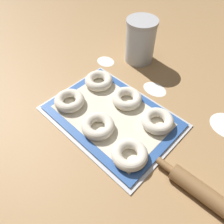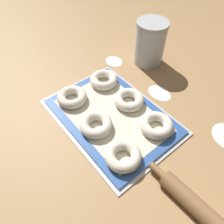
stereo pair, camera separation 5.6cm
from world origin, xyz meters
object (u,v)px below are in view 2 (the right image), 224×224
Objects in this scene: bagel_front_center at (95,124)px; flour_canister at (150,43)px; bagel_back_center at (129,100)px; bagel_front_left at (72,97)px; bagel_front_right at (123,156)px; bagel_back_right at (156,125)px; bagel_back_left at (104,80)px; baking_tray at (112,116)px.

flour_canister reaches higher than bagel_front_center.
bagel_front_center and bagel_back_center have the same top height.
bagel_front_left and bagel_front_center have the same top height.
bagel_back_center is at bearing -59.36° from flour_canister.
bagel_front_right is at bearing -2.79° from bagel_front_center.
bagel_back_right is at bearing 27.07° from bagel_front_left.
bagel_back_left is at bearing -89.74° from flour_canister.
baking_tray is at bearing -28.13° from bagel_back_left.
bagel_back_right is at bearing -2.91° from bagel_back_center.
bagel_front_right is (0.15, -0.08, 0.02)m from baking_tray.
baking_tray is at bearing 94.41° from bagel_front_center.
bagel_back_center is (-0.16, 0.16, 0.00)m from bagel_front_right.
bagel_front_right is 1.00× the size of bagel_back_right.
bagel_front_center is 0.59× the size of flour_canister.
baking_tray is 2.47× the size of flour_canister.
bagel_back_left is at bearing 151.87° from baking_tray.
flour_canister is at bearing 111.20° from bagel_front_center.
bagel_front_left is at bearing 177.31° from bagel_front_right.
bagel_back_center reaches higher than baking_tray.
bagel_back_left is (-0.00, 0.15, 0.00)m from bagel_front_left.
bagel_front_left is at bearing -89.62° from flour_canister.
bagel_front_right reaches higher than baking_tray.
bagel_front_left and bagel_back_right have the same top height.
bagel_front_center is 1.00× the size of bagel_front_right.
flour_canister reaches higher than bagel_front_left.
flour_canister is (-0.00, 0.25, 0.06)m from bagel_back_left.
bagel_back_left is 1.00× the size of bagel_back_center.
baking_tray is 0.16m from bagel_front_left.
flour_canister is (-0.28, 0.25, 0.06)m from bagel_back_right.
bagel_back_right is (0.28, 0.14, 0.00)m from bagel_front_left.
bagel_front_right is 0.51m from flour_canister.
bagel_back_center is (0.14, 0.15, 0.00)m from bagel_front_left.
bagel_back_right is at bearing -41.27° from flour_canister.
bagel_back_right is (0.28, -0.00, 0.00)m from bagel_back_left.
bagel_front_center and bagel_back_left have the same top height.
flour_canister is (-0.30, 0.40, 0.06)m from bagel_front_right.
bagel_front_left is at bearing -133.00° from bagel_back_center.
bagel_back_center is at bearing 1.75° from bagel_back_left.
bagel_front_right is 0.34m from bagel_back_left.
bagel_back_left is 0.25m from flour_canister.
bagel_front_right is 1.00× the size of bagel_back_left.
flour_canister is at bearing 126.42° from bagel_front_right.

